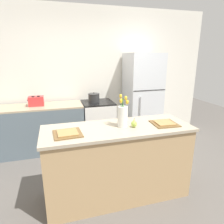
{
  "coord_description": "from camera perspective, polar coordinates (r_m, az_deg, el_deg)",
  "views": [
    {
      "loc": [
        -0.7,
        -2.15,
        1.78
      ],
      "look_at": [
        0.0,
        0.25,
        1.06
      ],
      "focal_mm": 32.0,
      "sensor_mm": 36.0,
      "label": 1
    }
  ],
  "objects": [
    {
      "name": "back_wall",
      "position": [
        4.23,
        -6.75,
        10.11
      ],
      "size": [
        5.2,
        0.08,
        2.7
      ],
      "color": "silver",
      "rests_on": "ground_plane"
    },
    {
      "name": "ground_plane",
      "position": [
        2.88,
        1.5,
        -22.2
      ],
      "size": [
        10.0,
        10.0,
        0.0
      ],
      "primitive_type": "plane",
      "color": "#59544F"
    },
    {
      "name": "plate_setting_left",
      "position": [
        2.25,
        -12.58,
        -5.96
      ],
      "size": [
        0.32,
        0.32,
        0.02
      ],
      "color": "brown",
      "rests_on": "kitchen_island"
    },
    {
      "name": "cooking_pot",
      "position": [
        3.94,
        -5.2,
        4.11
      ],
      "size": [
        0.22,
        0.22,
        0.19
      ],
      "color": "#2D2D2D",
      "rests_on": "stove_range"
    },
    {
      "name": "kitchen_island",
      "position": [
        2.61,
        1.58,
        -14.03
      ],
      "size": [
        1.8,
        0.66,
        0.94
      ],
      "color": "tan",
      "rests_on": "ground_plane"
    },
    {
      "name": "stove_range",
      "position": [
        4.06,
        -3.98,
        -3.22
      ],
      "size": [
        0.6,
        0.61,
        0.89
      ],
      "color": "silver",
      "rests_on": "ground_plane"
    },
    {
      "name": "toaster",
      "position": [
        3.86,
        -20.85,
        2.94
      ],
      "size": [
        0.28,
        0.18,
        0.17
      ],
      "color": "red",
      "rests_on": "back_counter"
    },
    {
      "name": "flower_vase",
      "position": [
        2.39,
        3.03,
        -0.92
      ],
      "size": [
        0.13,
        0.15,
        0.4
      ],
      "color": "silver",
      "rests_on": "kitchen_island"
    },
    {
      "name": "back_counter",
      "position": [
        4.0,
        -20.51,
        -4.56
      ],
      "size": [
        1.68,
        0.6,
        0.89
      ],
      "color": "slate",
      "rests_on": "ground_plane"
    },
    {
      "name": "plate_setting_right",
      "position": [
        2.59,
        14.75,
        -3.12
      ],
      "size": [
        0.32,
        0.32,
        0.02
      ],
      "color": "brown",
      "rests_on": "kitchen_island"
    },
    {
      "name": "pear_figurine",
      "position": [
        2.4,
        6.3,
        -3.32
      ],
      "size": [
        0.07,
        0.07,
        0.11
      ],
      "color": "#9EBC47",
      "rests_on": "kitchen_island"
    },
    {
      "name": "refrigerator",
      "position": [
        4.23,
        8.6,
        3.95
      ],
      "size": [
        0.68,
        0.67,
        1.81
      ],
      "color": "silver",
      "rests_on": "ground_plane"
    }
  ]
}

